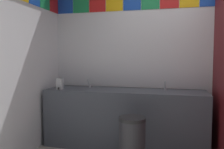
{
  "coord_description": "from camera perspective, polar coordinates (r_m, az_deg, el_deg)",
  "views": [
    {
      "loc": [
        -0.22,
        -2.08,
        1.31
      ],
      "look_at": [
        -0.99,
        0.91,
        1.07
      ],
      "focal_mm": 37.58,
      "sensor_mm": 36.0,
      "label": 1
    }
  ],
  "objects": [
    {
      "name": "trash_bin",
      "position": [
        2.8,
        4.92,
        -16.49
      ],
      "size": [
        0.31,
        0.31,
        0.63
      ],
      "color": "#333338",
      "rests_on": "ground_plane"
    },
    {
      "name": "soap_dispenser",
      "position": [
        3.51,
        -12.58,
        -2.26
      ],
      "size": [
        0.09,
        0.09,
        0.16
      ],
      "color": "#B7BABF",
      "rests_on": "vanity_counter"
    },
    {
      "name": "vanity_counter",
      "position": [
        3.46,
        3.02,
        -10.45
      ],
      "size": [
        2.28,
        0.6,
        0.83
      ],
      "color": "#4C515B",
      "rests_on": "ground_plane"
    },
    {
      "name": "wall_back",
      "position": [
        3.63,
        17.97,
        5.62
      ],
      "size": [
        4.13,
        0.09,
        2.79
      ],
      "color": "silver",
      "rests_on": "ground_plane"
    },
    {
      "name": "faucet_right",
      "position": [
        3.4,
        12.8,
        -2.91
      ],
      "size": [
        0.04,
        0.1,
        0.14
      ],
      "color": "silver",
      "rests_on": "vanity_counter"
    },
    {
      "name": "faucet_left",
      "position": [
        3.61,
        -5.56,
        -2.4
      ],
      "size": [
        0.04,
        0.1,
        0.14
      ],
      "color": "silver",
      "rests_on": "vanity_counter"
    }
  ]
}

